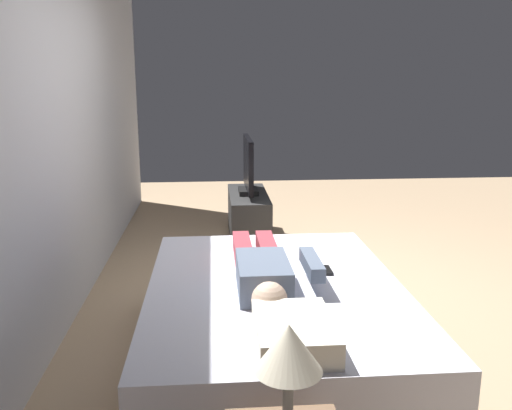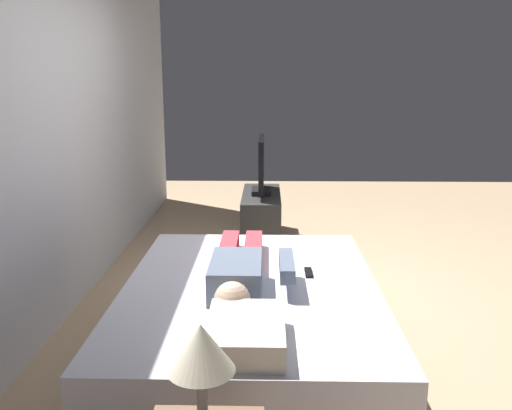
{
  "view_description": "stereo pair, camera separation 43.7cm",
  "coord_description": "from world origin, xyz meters",
  "views": [
    {
      "loc": [
        -3.96,
        0.73,
        1.69
      ],
      "look_at": [
        0.28,
        0.39,
        0.69
      ],
      "focal_mm": 38.03,
      "sensor_mm": 36.0,
      "label": 1
    },
    {
      "loc": [
        -3.97,
        0.3,
        1.69
      ],
      "look_at": [
        0.28,
        0.39,
        0.69
      ],
      "focal_mm": 38.03,
      "sensor_mm": 36.0,
      "label": 2
    }
  ],
  "objects": [
    {
      "name": "tv_stand",
      "position": [
        1.64,
        0.36,
        0.25
      ],
      "size": [
        1.1,
        0.4,
        0.5
      ],
      "primitive_type": "cube",
      "color": "#2D2D2D",
      "rests_on": "ground"
    },
    {
      "name": "ground_plane",
      "position": [
        0.0,
        0.0,
        0.0
      ],
      "size": [
        10.0,
        10.0,
        0.0
      ],
      "primitive_type": "plane",
      "color": "tan"
    },
    {
      "name": "person",
      "position": [
        -1.04,
        0.45,
        0.62
      ],
      "size": [
        1.26,
        0.46,
        0.18
      ],
      "color": "slate",
      "rests_on": "bed"
    },
    {
      "name": "tv",
      "position": [
        1.64,
        0.36,
        0.78
      ],
      "size": [
        0.88,
        0.2,
        0.59
      ],
      "color": "black",
      "rests_on": "tv_stand"
    },
    {
      "name": "remote",
      "position": [
        -0.89,
        0.05,
        0.55
      ],
      "size": [
        0.15,
        0.04,
        0.02
      ],
      "primitive_type": "cube",
      "color": "black",
      "rests_on": "bed"
    },
    {
      "name": "bed",
      "position": [
        -1.07,
        0.39,
        0.26
      ],
      "size": [
        2.09,
        1.52,
        0.54
      ],
      "color": "brown",
      "rests_on": "ground"
    },
    {
      "name": "lamp",
      "position": [
        -2.41,
        0.5,
        0.85
      ],
      "size": [
        0.22,
        0.22,
        0.42
      ],
      "color": "#59595B",
      "rests_on": "nightstand"
    },
    {
      "name": "back_wall",
      "position": [
        0.4,
        1.79,
        1.4
      ],
      "size": [
        6.4,
        0.1,
        2.8
      ],
      "primitive_type": "cube",
      "color": "silver",
      "rests_on": "ground"
    },
    {
      "name": "pillow",
      "position": [
        -1.79,
        0.39,
        0.6
      ],
      "size": [
        0.48,
        0.34,
        0.12
      ],
      "primitive_type": "cube",
      "color": "silver",
      "rests_on": "bed"
    }
  ]
}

